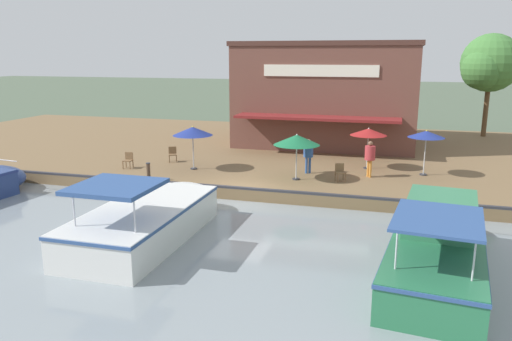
{
  "coord_description": "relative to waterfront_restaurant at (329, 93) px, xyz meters",
  "views": [
    {
      "loc": [
        20.82,
        6.77,
        6.61
      ],
      "look_at": [
        -1.0,
        0.47,
        1.3
      ],
      "focal_mm": 35.0,
      "sensor_mm": 36.0,
      "label": 1
    }
  ],
  "objects": [
    {
      "name": "person_at_quay_edge",
      "position": [
        9.63,
        3.47,
        -2.24
      ],
      "size": [
        0.52,
        0.52,
        1.82
      ],
      "color": "orange",
      "rests_on": "quay_deck"
    },
    {
      "name": "person_near_entrance",
      "position": [
        9.67,
        0.38,
        -2.28
      ],
      "size": [
        0.5,
        0.5,
        1.77
      ],
      "color": "#2D5193",
      "rests_on": "quay_deck"
    },
    {
      "name": "ground_plane",
      "position": [
        13.72,
        -2.01,
        -4.0
      ],
      "size": [
        220.0,
        220.0,
        0.0
      ],
      "primitive_type": "plane",
      "color": "#4C5B47"
    },
    {
      "name": "motorboat_outer_channel",
      "position": [
        18.66,
        -3.81,
        -3.23
      ],
      "size": [
        8.16,
        3.09,
        2.49
      ],
      "color": "silver",
      "rests_on": "river_water"
    },
    {
      "name": "quay_deck",
      "position": [
        2.72,
        -2.01,
        -3.7
      ],
      "size": [
        22.0,
        56.0,
        0.6
      ],
      "primitive_type": "cube",
      "color": "brown",
      "rests_on": "ground"
    },
    {
      "name": "motorboat_second_along",
      "position": [
        18.82,
        6.18,
        -3.12
      ],
      "size": [
        8.74,
        3.47,
        2.4
      ],
      "color": "#287047",
      "rests_on": "river_water"
    },
    {
      "name": "patio_umbrella_mid_patio_right",
      "position": [
        10.45,
        -5.67,
        -1.35
      ],
      "size": [
        2.11,
        2.11,
        2.33
      ],
      "color": "#B7B7B7",
      "rests_on": "quay_deck"
    },
    {
      "name": "cafe_chair_far_corner_seat",
      "position": [
        10.84,
        2.17,
        -2.93
      ],
      "size": [
        0.58,
        0.58,
        0.85
      ],
      "color": "brown",
      "rests_on": "quay_deck"
    },
    {
      "name": "cafe_chair_beside_entrance",
      "position": [
        11.18,
        -9.16,
        -2.93
      ],
      "size": [
        0.49,
        0.49,
        0.85
      ],
      "color": "brown",
      "rests_on": "quay_deck"
    },
    {
      "name": "patio_umbrella_mid_patio_left",
      "position": [
        7.72,
        3.24,
        -1.42
      ],
      "size": [
        1.93,
        1.93,
        2.22
      ],
      "color": "#B7B7B7",
      "rests_on": "quay_deck"
    },
    {
      "name": "cafe_chair_facing_river",
      "position": [
        8.99,
        -7.57,
        -2.93
      ],
      "size": [
        0.59,
        0.59,
        0.85
      ],
      "color": "brown",
      "rests_on": "quay_deck"
    },
    {
      "name": "quay_edge_fender",
      "position": [
        13.62,
        -2.01,
        -3.35
      ],
      "size": [
        0.2,
        50.4,
        0.1
      ],
      "primitive_type": "cube",
      "color": "#2D2D33",
      "rests_on": "quay_deck"
    },
    {
      "name": "tree_upstream_bank",
      "position": [
        -5.57,
        10.73,
        1.87
      ],
      "size": [
        4.42,
        4.21,
        7.5
      ],
      "color": "brown",
      "rests_on": "quay_deck"
    },
    {
      "name": "patio_umbrella_by_entrance",
      "position": [
        8.46,
        6.11,
        -1.31
      ],
      "size": [
        1.81,
        1.81,
        2.32
      ],
      "color": "#B7B7B7",
      "rests_on": "quay_deck"
    },
    {
      "name": "patio_umbrella_far_corner",
      "position": [
        11.17,
        0.06,
        -1.43
      ],
      "size": [
        2.25,
        2.25,
        2.27
      ],
      "color": "#B7B7B7",
      "rests_on": "quay_deck"
    },
    {
      "name": "mooring_post",
      "position": [
        13.37,
        -6.79,
        -2.95
      ],
      "size": [
        0.22,
        0.22,
        0.89
      ],
      "color": "#473323",
      "rests_on": "quay_deck"
    },
    {
      "name": "waterfront_restaurant",
      "position": [
        0.0,
        0.0,
        0.0
      ],
      "size": [
        10.19,
        11.82,
        6.8
      ],
      "color": "brown",
      "rests_on": "quay_deck"
    }
  ]
}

